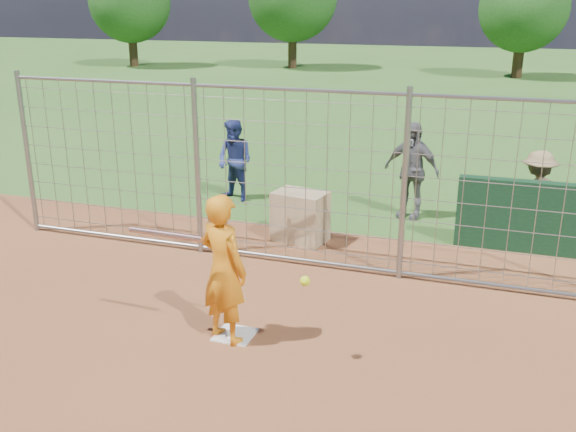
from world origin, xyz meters
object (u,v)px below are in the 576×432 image
(bystander_b, at_px, (411,170))
(equipment_bin, at_px, (300,217))
(bystander_a, at_px, (235,161))
(bystander_c, at_px, (536,196))
(batter, at_px, (224,269))

(bystander_b, bearing_deg, equipment_bin, -114.10)
(bystander_b, distance_m, equipment_bin, 2.31)
(bystander_a, distance_m, bystander_b, 3.29)
(bystander_a, xyz_separation_m, bystander_c, (5.31, -0.48, -0.05))
(bystander_a, xyz_separation_m, bystander_b, (3.28, 0.04, 0.08))
(bystander_a, relative_size, equipment_bin, 1.92)
(bystander_a, height_order, bystander_b, bystander_b)
(batter, bearing_deg, bystander_b, -82.64)
(batter, distance_m, bystander_b, 5.15)
(bystander_c, distance_m, equipment_bin, 3.70)
(bystander_c, xyz_separation_m, equipment_bin, (-3.47, -1.23, -0.32))
(batter, distance_m, bystander_c, 5.56)
(bystander_a, distance_m, bystander_c, 5.33)
(bystander_a, height_order, bystander_c, bystander_a)
(bystander_a, bearing_deg, bystander_b, 18.63)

